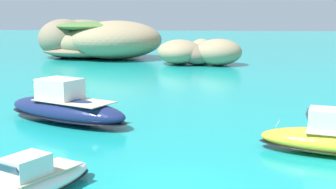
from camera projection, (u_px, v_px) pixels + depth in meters
islet_large at (95, 40)px, 80.55m from camera, size 27.72×25.17×6.93m
islet_small at (198, 52)px, 70.01m from camera, size 14.88×13.49×4.05m
motorboat_white at (33, 183)px, 19.04m from camera, size 4.64×6.64×1.91m
motorboat_navy at (65, 108)px, 32.27m from camera, size 11.07×7.53×3.16m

